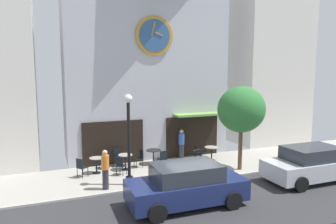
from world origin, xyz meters
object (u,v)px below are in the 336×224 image
(parked_car_navy, at_px, (186,185))
(street_lamp, at_px, (129,139))
(cafe_chair_mid_row, at_px, (81,166))
(cafe_table_center_left, at_px, (212,151))
(street_tree, at_px, (241,110))
(cafe_chair_facing_street, at_px, (163,158))
(cafe_table_near_curb, at_px, (96,163))
(cafe_chair_corner, at_px, (105,158))
(cafe_chair_right_end, at_px, (118,156))
(cafe_table_rightmost, at_px, (200,155))
(cafe_chair_facing_wall, at_px, (197,151))
(cafe_table_leftmost, at_px, (153,153))
(cafe_chair_under_awning, at_px, (120,164))
(cafe_chair_left_end, at_px, (140,157))
(cafe_table_center_right, at_px, (125,159))
(pedestrian_orange, at_px, (105,169))
(pedestrian_blue, at_px, (182,144))

(parked_car_navy, bearing_deg, street_lamp, 116.46)
(cafe_chair_mid_row, bearing_deg, cafe_table_center_left, 1.95)
(street_tree, height_order, cafe_chair_facing_street, street_tree)
(street_tree, xyz_separation_m, cafe_table_near_curb, (-6.77, 2.01, -2.50))
(cafe_table_near_curb, height_order, parked_car_navy, parked_car_navy)
(cafe_chair_corner, distance_m, parked_car_navy, 5.88)
(street_tree, relative_size, cafe_chair_right_end, 4.64)
(cafe_table_rightmost, bearing_deg, cafe_chair_facing_wall, 74.83)
(street_lamp, xyz_separation_m, cafe_table_leftmost, (1.96, 2.51, -1.43))
(cafe_chair_under_awning, xyz_separation_m, cafe_chair_facing_street, (2.25, 0.35, 0.00))
(street_lamp, xyz_separation_m, cafe_chair_left_end, (1.14, 2.27, -1.47))
(street_lamp, xyz_separation_m, cafe_table_center_left, (5.16, 1.97, -1.44))
(cafe_table_center_right, relative_size, cafe_chair_facing_wall, 0.86)
(cafe_table_near_curb, xyz_separation_m, cafe_chair_facing_wall, (5.46, 0.09, 0.01))
(street_lamp, bearing_deg, street_tree, 0.53)
(street_tree, bearing_deg, cafe_chair_facing_wall, 122.03)
(cafe_chair_right_end, height_order, pedestrian_orange, pedestrian_orange)
(cafe_table_leftmost, bearing_deg, cafe_table_near_curb, -171.78)
(cafe_chair_mid_row, distance_m, cafe_chair_under_awning, 1.80)
(cafe_chair_corner, bearing_deg, cafe_table_near_curb, -130.05)
(cafe_chair_under_awning, bearing_deg, cafe_chair_corner, 108.72)
(cafe_table_center_left, distance_m, cafe_chair_facing_wall, 0.81)
(cafe_chair_under_awning, relative_size, pedestrian_blue, 0.54)
(cafe_chair_facing_wall, bearing_deg, cafe_chair_right_end, 170.12)
(street_tree, relative_size, cafe_chair_facing_wall, 4.64)
(street_lamp, bearing_deg, cafe_chair_facing_wall, 26.28)
(cafe_table_leftmost, xyz_separation_m, cafe_chair_under_awning, (-2.04, -1.17, -0.04))
(cafe_table_center_left, xyz_separation_m, cafe_chair_under_awning, (-5.24, -0.64, -0.02))
(cafe_table_center_left, height_order, pedestrian_orange, pedestrian_orange)
(cafe_chair_facing_street, xyz_separation_m, pedestrian_blue, (1.54, 1.12, 0.33))
(street_tree, distance_m, cafe_table_center_left, 3.17)
(cafe_table_near_curb, distance_m, cafe_table_center_left, 6.25)
(cafe_table_leftmost, distance_m, cafe_table_center_left, 3.24)
(cafe_chair_under_awning, distance_m, cafe_chair_left_end, 1.54)
(cafe_table_center_left, distance_m, cafe_chair_left_end, 4.03)
(cafe_table_near_curb, relative_size, cafe_chair_facing_street, 0.85)
(cafe_chair_left_end, distance_m, cafe_chair_right_end, 1.20)
(cafe_chair_facing_wall, distance_m, parked_car_navy, 5.80)
(cafe_chair_right_end, distance_m, pedestrian_blue, 3.61)
(street_lamp, height_order, cafe_chair_right_end, street_lamp)
(parked_car_navy, bearing_deg, cafe_table_center_left, 52.00)
(cafe_table_near_curb, bearing_deg, cafe_chair_under_awning, -35.93)
(cafe_chair_mid_row, distance_m, cafe_chair_facing_street, 4.01)
(cafe_table_center_right, bearing_deg, cafe_chair_corner, 144.54)
(cafe_chair_mid_row, relative_size, cafe_chair_under_awning, 1.00)
(cafe_chair_facing_wall, distance_m, cafe_chair_facing_street, 2.25)
(pedestrian_blue, bearing_deg, cafe_chair_mid_row, -169.09)
(street_lamp, height_order, pedestrian_orange, street_lamp)
(cafe_table_rightmost, xyz_separation_m, cafe_table_center_left, (0.99, 0.55, 0.01))
(cafe_chair_under_awning, relative_size, pedestrian_orange, 0.54)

